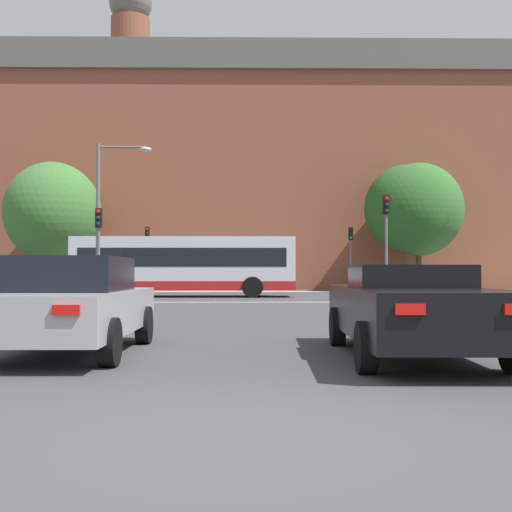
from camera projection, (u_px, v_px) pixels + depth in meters
The scene contains 18 objects.
ground_plane at pixel (230, 439), 4.72m from camera, with size 400.00×400.00×0.00m, color #3D3D3F.
stop_line_strip at pixel (244, 302), 25.97m from camera, with size 9.77×0.30×0.01m, color silver.
far_pavement at pixel (245, 291), 40.16m from camera, with size 70.86×2.50×0.01m, color #A09B91.
brick_civic_building at pixel (289, 178), 50.90m from camera, with size 46.00×15.51×24.39m.
car_saloon_left at pixel (69, 304), 9.62m from camera, with size 2.04×4.38×1.46m.
car_roadster_right at pixel (411, 309), 9.23m from camera, with size 2.10×4.92×1.33m.
bus_crossing_lead at pixel (185, 265), 31.66m from camera, with size 10.80×2.77×2.93m.
traffic_light_near_left at pixel (99, 238), 26.34m from camera, with size 0.26×0.31×3.85m.
traffic_light_far_right at pixel (351, 248), 39.75m from camera, with size 0.26×0.31×4.00m.
traffic_light_far_left at pixel (147, 248), 39.42m from camera, with size 0.26×0.31×4.00m.
traffic_light_near_right at pixel (386, 230), 27.03m from camera, with size 0.26×0.31×4.45m.
street_lamp_junction at pixel (108, 203), 27.26m from camera, with size 2.35×0.36×6.71m.
pedestrian_waiting at pixel (151, 275), 39.33m from camera, with size 0.43×0.27×1.72m.
pedestrian_walking_east at pixel (251, 277), 40.70m from camera, with size 0.45×0.33×1.58m.
pedestrian_walking_west at pixel (67, 274), 40.58m from camera, with size 0.43×0.27×1.83m.
tree_by_building at pixel (53, 212), 39.88m from camera, with size 5.95×5.95×8.07m.
tree_kerbside at pixel (406, 209), 40.05m from camera, with size 5.21×5.21×7.94m.
tree_distant at pixel (418, 210), 41.12m from camera, with size 5.68×5.68×8.22m.
Camera 1 is at (0.12, -4.76, 1.23)m, focal length 45.00 mm.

